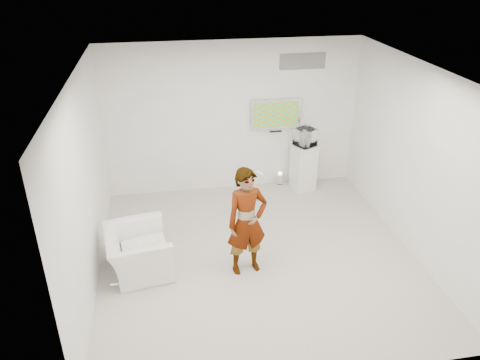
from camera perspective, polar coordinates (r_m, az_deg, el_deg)
The scene contains 10 objects.
room at distance 6.94m, azimuth 2.38°, elevation 0.89°, with size 5.01×5.01×3.00m.
tv at distance 9.32m, azimuth 4.37°, elevation 8.03°, with size 1.00×0.08×0.60m, color silver.
logo_decal at distance 9.22m, azimuth 7.65°, elevation 14.13°, with size 0.90×0.02×0.30m, color slate.
person at distance 6.95m, azimuth 0.86°, elevation -5.13°, with size 0.63×0.41×1.72m, color white.
armchair at distance 7.37m, azimuth -12.33°, elevation -8.51°, with size 1.06×0.93×0.69m, color white.
pedestal at distance 9.62m, azimuth 7.72°, elevation 1.58°, with size 0.46×0.46×0.95m, color white.
floor_uplight at distance 9.78m, azimuth 4.89°, elevation 0.09°, with size 0.20×0.20×0.31m, color white.
vitrine at distance 9.36m, azimuth 7.96°, elevation 5.20°, with size 0.35×0.35×0.35m, color white.
console at distance 9.39m, azimuth 7.94°, elevation 4.79°, with size 0.05×0.15×0.21m, color white.
wii_remote at distance 6.82m, azimuth 2.39°, elevation 0.80°, with size 0.03×0.13×0.03m, color white.
Camera 1 is at (-1.36, -6.10, 4.52)m, focal length 35.00 mm.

